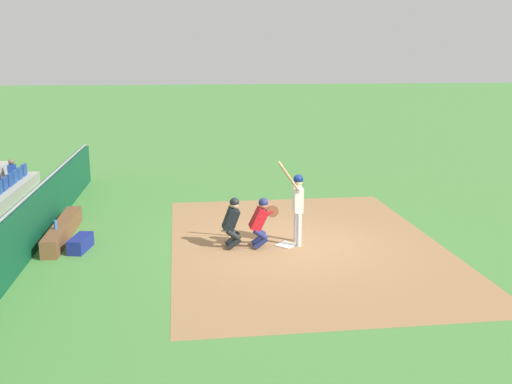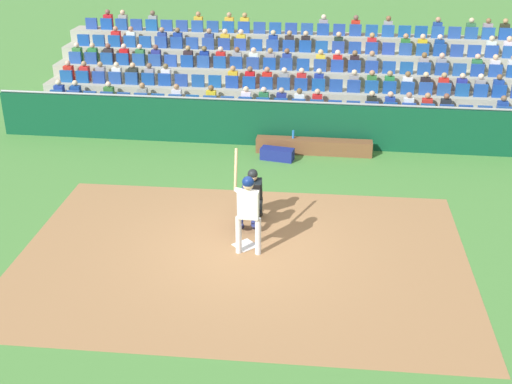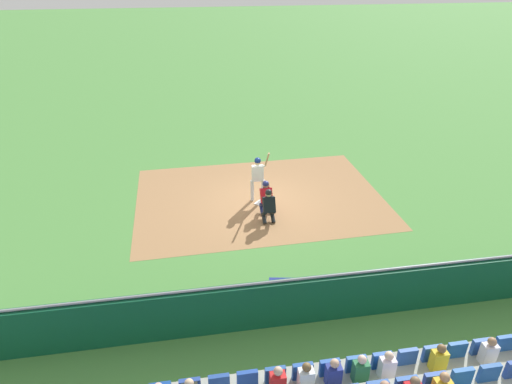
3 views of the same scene
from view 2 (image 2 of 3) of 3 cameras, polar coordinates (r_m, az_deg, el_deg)
ground_plane at (r=14.78m, az=-0.92°, el=-4.62°), size 160.00×160.00×0.00m
infield_dirt_patch at (r=14.35m, az=-1.20°, el=-5.59°), size 9.73×6.97×0.01m
home_plate_marker at (r=14.77m, az=-0.92°, el=-4.57°), size 0.62×0.62×0.02m
batter_at_plate at (r=13.99m, az=-0.72°, el=-1.21°), size 0.63×0.70×2.21m
catcher_crouching at (r=15.03m, az=-0.78°, el=-1.01°), size 0.48×0.72×1.28m
home_plate_umpire at (r=15.66m, az=-0.27°, el=0.08°), size 0.48×0.47×1.30m
dugout_wall at (r=20.20m, az=1.57°, el=5.85°), size 17.09×0.24×1.42m
dugout_bench at (r=19.77m, az=4.95°, el=3.89°), size 3.40×0.40×0.44m
water_bottle_on_bench at (r=19.71m, az=3.19°, el=4.94°), size 0.07×0.07×0.24m
equipment_duffel_bag at (r=19.27m, az=1.82°, el=3.25°), size 0.99×0.52×0.35m
bleacher_stand at (r=24.71m, az=2.71°, el=9.75°), size 16.88×4.90×2.85m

